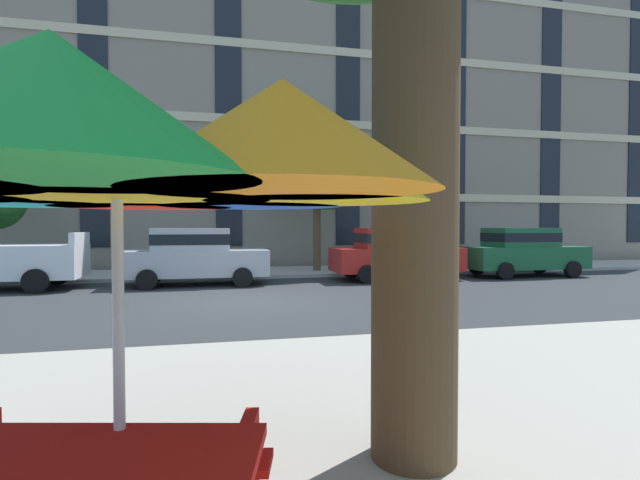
{
  "coord_description": "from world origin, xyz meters",
  "views": [
    {
      "loc": [
        -0.88,
        -11.65,
        1.83
      ],
      "look_at": [
        2.62,
        3.2,
        1.4
      ],
      "focal_mm": 26.78,
      "sensor_mm": 36.0,
      "label": 1
    }
  ],
  "objects_px": {
    "street_tree_middle": "(319,165)",
    "sedan_red": "(395,252)",
    "sedan_green": "(522,250)",
    "sedan_silver": "(195,255)",
    "patio_umbrella": "(116,154)"
  },
  "relations": [
    {
      "from": "sedan_red",
      "to": "street_tree_middle",
      "type": "bearing_deg",
      "value": 126.82
    },
    {
      "from": "sedan_silver",
      "to": "street_tree_middle",
      "type": "height_order",
      "value": "street_tree_middle"
    },
    {
      "from": "sedan_green",
      "to": "street_tree_middle",
      "type": "bearing_deg",
      "value": 158.82
    },
    {
      "from": "sedan_silver",
      "to": "patio_umbrella",
      "type": "xyz_separation_m",
      "value": [
        -0.05,
        -12.7,
        1.26
      ]
    },
    {
      "from": "sedan_silver",
      "to": "sedan_red",
      "type": "relative_size",
      "value": 1.0
    },
    {
      "from": "street_tree_middle",
      "to": "sedan_green",
      "type": "bearing_deg",
      "value": -21.18
    },
    {
      "from": "sedan_red",
      "to": "sedan_green",
      "type": "relative_size",
      "value": 1.0
    },
    {
      "from": "sedan_silver",
      "to": "sedan_red",
      "type": "distance_m",
      "value": 6.67
    },
    {
      "from": "sedan_red",
      "to": "sedan_silver",
      "type": "bearing_deg",
      "value": 180.0
    },
    {
      "from": "sedan_green",
      "to": "patio_umbrella",
      "type": "bearing_deg",
      "value": -132.72
    },
    {
      "from": "sedan_silver",
      "to": "street_tree_middle",
      "type": "relative_size",
      "value": 0.76
    },
    {
      "from": "sedan_red",
      "to": "sedan_green",
      "type": "distance_m",
      "value": 5.01
    },
    {
      "from": "sedan_silver",
      "to": "street_tree_middle",
      "type": "distance_m",
      "value": 6.29
    },
    {
      "from": "sedan_red",
      "to": "patio_umbrella",
      "type": "xyz_separation_m",
      "value": [
        -6.72,
        -12.7,
        1.26
      ]
    },
    {
      "from": "street_tree_middle",
      "to": "sedan_red",
      "type": "bearing_deg",
      "value": -53.18
    }
  ]
}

